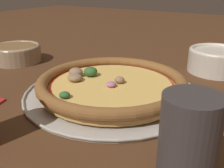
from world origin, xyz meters
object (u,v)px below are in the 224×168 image
Objects in this scene: pizza_tray at (112,92)px; pizza at (112,84)px; bowl_near at (217,59)px; bowl_far at (17,53)px; drinking_cup at (188,143)px.

pizza is at bearing 102.81° from pizza_tray.
pizza_tray is 2.53× the size of bowl_near.
bowl_far reaches higher than pizza_tray.
bowl_near reaches higher than pizza.
pizza reaches higher than pizza_tray.
pizza_tray is at bearing 149.87° from bowl_near.
pizza is 0.27m from drinking_cup.
bowl_far is (0.06, 0.35, 0.00)m from pizza.
pizza_tray is 0.31m from bowl_near.
bowl_far is at bearing 67.42° from drinking_cup.
pizza is at bearing 49.52° from drinking_cup.
pizza_tray is 1.17× the size of pizza.
drinking_cup is (-0.23, -0.56, 0.03)m from bowl_far.
pizza is (-0.00, 0.00, 0.02)m from pizza_tray.
pizza_tray is 0.27m from drinking_cup.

